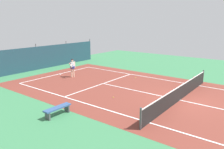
% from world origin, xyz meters
% --- Properties ---
extents(ground_plane, '(36.00, 36.00, 0.00)m').
position_xyz_m(ground_plane, '(0.00, 0.00, 0.00)').
color(ground_plane, '#387A4C').
extents(court_surface, '(11.02, 26.60, 0.01)m').
position_xyz_m(court_surface, '(0.00, 0.00, 0.00)').
color(court_surface, brown).
rests_on(court_surface, ground).
extents(tennis_net, '(10.12, 0.10, 1.10)m').
position_xyz_m(tennis_net, '(0.00, 0.00, 0.51)').
color(tennis_net, black).
rests_on(tennis_net, ground).
extents(back_fence, '(16.30, 0.98, 2.70)m').
position_xyz_m(back_fence, '(-0.00, 15.78, 0.67)').
color(back_fence, '#1E3D4C').
rests_on(back_fence, ground).
extents(tennis_player, '(0.82, 0.67, 1.64)m').
position_xyz_m(tennis_player, '(0.01, 9.98, 0.96)').
color(tennis_player, beige).
rests_on(tennis_player, ground).
extents(tennis_ball_near_player, '(0.07, 0.07, 0.07)m').
position_xyz_m(tennis_ball_near_player, '(-2.21, 3.70, 0.03)').
color(tennis_ball_near_player, '#CCDB33').
rests_on(tennis_ball_near_player, ground).
extents(tennis_ball_midcourt, '(0.07, 0.07, 0.07)m').
position_xyz_m(tennis_ball_midcourt, '(3.18, 5.25, 0.03)').
color(tennis_ball_midcourt, '#CCDB33').
rests_on(tennis_ball_midcourt, ground).
extents(parked_car, '(2.30, 4.34, 1.68)m').
position_xyz_m(parked_car, '(3.38, 17.68, 0.84)').
color(parked_car, silver).
rests_on(parked_car, ground).
extents(courtside_bench, '(1.60, 0.40, 0.49)m').
position_xyz_m(courtside_bench, '(-6.31, 4.35, 0.37)').
color(courtside_bench, '#335184').
rests_on(courtside_bench, ground).
extents(water_bottle, '(0.08, 0.08, 0.24)m').
position_xyz_m(water_bottle, '(5.90, 1.01, 0.12)').
color(water_bottle, '#D84C38').
rests_on(water_bottle, ground).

